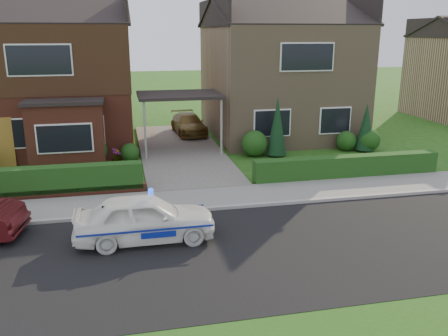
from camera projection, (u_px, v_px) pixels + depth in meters
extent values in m
plane|color=#1E4913|center=(234.00, 252.00, 12.31)|extent=(120.00, 120.00, 0.00)
cube|color=black|center=(234.00, 252.00, 12.31)|extent=(60.00, 6.00, 0.02)
cube|color=#9E9993|center=(212.00, 209.00, 15.16)|extent=(60.00, 0.16, 0.12)
cube|color=slate|center=(206.00, 198.00, 16.15)|extent=(60.00, 2.00, 0.10)
cube|color=#666059|center=(181.00, 150.00, 22.63)|extent=(3.80, 12.00, 0.12)
cube|color=brown|center=(55.00, 86.00, 23.47)|extent=(7.20, 8.00, 5.80)
cube|color=white|center=(7.00, 134.00, 19.79)|extent=(1.80, 0.08, 1.30)
cube|color=white|center=(86.00, 131.00, 20.44)|extent=(1.60, 0.08, 1.30)
cube|color=white|center=(39.00, 60.00, 19.28)|extent=(2.60, 0.08, 1.30)
cube|color=black|center=(52.00, 56.00, 23.07)|extent=(7.26, 8.06, 2.90)
cube|color=brown|center=(67.00, 136.00, 19.67)|extent=(3.00, 1.40, 2.70)
cube|color=black|center=(63.00, 102.00, 19.27)|extent=(3.20, 1.60, 0.14)
cube|color=#947A5B|center=(278.00, 81.00, 25.84)|extent=(7.20, 8.00, 5.80)
cube|color=white|center=(272.00, 123.00, 22.15)|extent=(1.80, 0.08, 1.30)
cube|color=white|center=(335.00, 120.00, 22.80)|extent=(1.60, 0.08, 1.30)
cube|color=white|center=(307.00, 57.00, 21.65)|extent=(2.60, 0.08, 1.30)
cube|color=black|center=(179.00, 95.00, 21.89)|extent=(3.80, 3.00, 0.14)
cylinder|color=gray|center=(145.00, 131.00, 20.61)|extent=(0.10, 0.10, 2.70)
cylinder|color=gray|center=(221.00, 128.00, 21.30)|extent=(0.10, 0.10, 2.70)
cube|color=brown|center=(31.00, 195.00, 16.06)|extent=(7.70, 0.25, 0.36)
cube|color=black|center=(33.00, 199.00, 16.25)|extent=(7.50, 0.55, 0.90)
cube|color=black|center=(346.00, 178.00, 18.52)|extent=(7.50, 0.55, 0.80)
sphere|color=black|center=(91.00, 151.00, 20.05)|extent=(1.32, 1.32, 1.32)
sphere|color=black|center=(130.00, 153.00, 20.72)|extent=(0.84, 0.84, 0.84)
sphere|color=black|center=(254.00, 143.00, 21.62)|extent=(1.20, 1.20, 1.20)
sphere|color=black|center=(346.00, 141.00, 22.69)|extent=(0.96, 0.96, 0.96)
sphere|color=black|center=(368.00, 140.00, 22.59)|extent=(1.08, 1.08, 1.08)
cone|color=black|center=(277.00, 128.00, 21.45)|extent=(0.90, 0.90, 2.60)
cone|color=black|center=(366.00, 129.00, 22.40)|extent=(0.90, 0.90, 2.20)
imported|color=white|center=(145.00, 219.00, 12.81)|extent=(1.54, 3.79, 1.29)
sphere|color=#193FF2|center=(151.00, 193.00, 12.65)|extent=(0.17, 0.17, 0.17)
cube|color=navy|center=(147.00, 232.00, 12.11)|extent=(3.49, 0.02, 0.05)
cube|color=navy|center=(144.00, 210.00, 13.55)|extent=(3.49, 0.02, 0.05)
ellipsoid|color=black|center=(104.00, 214.00, 12.43)|extent=(0.22, 0.17, 0.21)
sphere|color=white|center=(104.00, 215.00, 12.38)|extent=(0.11, 0.11, 0.11)
sphere|color=black|center=(104.00, 209.00, 12.38)|extent=(0.13, 0.13, 0.13)
cone|color=black|center=(102.00, 207.00, 12.36)|extent=(0.04, 0.04, 0.05)
cone|color=black|center=(106.00, 207.00, 12.38)|extent=(0.04, 0.04, 0.05)
imported|color=brown|center=(189.00, 124.00, 25.93)|extent=(1.77, 3.79, 1.07)
imported|color=gray|center=(128.00, 179.00, 17.33)|extent=(0.44, 0.40, 0.66)
imported|color=gray|center=(117.00, 159.00, 19.77)|extent=(0.62, 0.62, 0.83)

